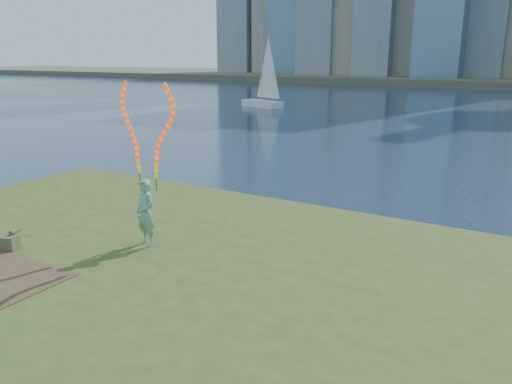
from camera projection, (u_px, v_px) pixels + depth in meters
The scene contains 5 objects.
ground at pixel (163, 286), 10.98m from camera, with size 320.00×320.00×0.00m, color #19253F.
grassy_knoll at pixel (77, 318), 9.00m from camera, with size 20.00×18.00×0.80m.
woman_with_ribbons at pixel (145, 183), 10.83m from camera, with size 1.96×0.56×3.91m.
canvas_bag at pixel (8, 242), 10.91m from camera, with size 0.51×0.57×0.42m.
sailboat at pixel (264, 93), 48.70m from camera, with size 5.03×3.17×7.71m.
Camera 1 is at (6.94, -7.54, 4.91)m, focal length 35.00 mm.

